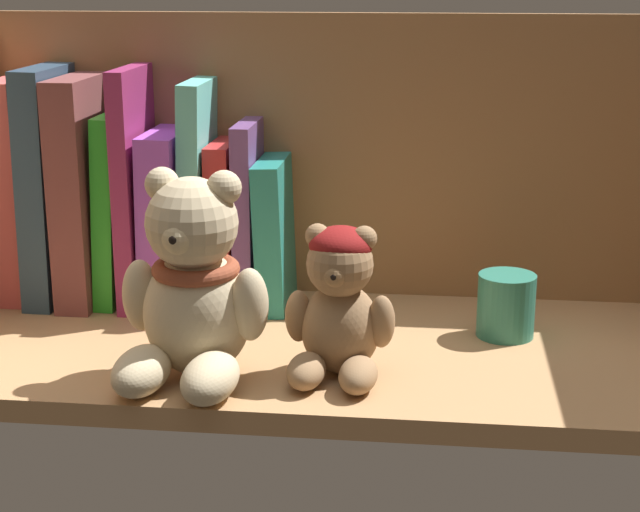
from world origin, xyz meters
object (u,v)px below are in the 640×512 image
at_px(book_1, 55,182).
at_px(book_8, 250,212).
at_px(book_5, 170,215).
at_px(book_0, 23,188).
at_px(book_2, 89,187).
at_px(pillar_candle, 506,305).
at_px(book_7, 226,222).
at_px(book_4, 140,184).
at_px(book_6, 200,192).
at_px(book_9, 276,231).
at_px(teddy_bear_larger, 193,292).
at_px(book_3, 119,205).
at_px(teddy_bear_smaller, 339,306).

relative_size(book_1, book_8, 1.28).
bearing_deg(book_5, book_8, 0.00).
xyz_separation_m(book_0, book_2, (0.07, 0.00, 0.00)).
distance_m(book_0, pillar_candle, 0.51).
height_order(book_2, book_8, book_2).
distance_m(book_0, book_7, 0.22).
relative_size(book_5, pillar_candle, 2.95).
distance_m(book_4, book_8, 0.12).
xyz_separation_m(book_2, book_6, (0.12, 0.00, -0.00)).
relative_size(book_5, book_6, 0.78).
height_order(book_2, book_6, book_2).
height_order(book_7, book_9, book_7).
distance_m(book_0, book_4, 0.13).
relative_size(book_2, book_4, 0.96).
height_order(book_1, teddy_bear_larger, book_1).
height_order(book_2, book_3, book_2).
distance_m(book_3, teddy_bear_smaller, 0.31).
distance_m(book_1, book_8, 0.21).
xyz_separation_m(book_0, book_4, (0.12, 0.00, 0.01)).
bearing_deg(book_0, book_1, 0.00).
bearing_deg(book_6, book_1, 180.00).
xyz_separation_m(book_8, teddy_bear_larger, (-0.01, -0.21, -0.02)).
xyz_separation_m(book_5, teddy_bear_larger, (0.07, -0.21, -0.01)).
bearing_deg(book_1, book_6, 0.00).
bearing_deg(book_3, book_1, 180.00).
bearing_deg(teddy_bear_smaller, pillar_candle, 37.16).
height_order(book_1, book_4, same).
xyz_separation_m(book_1, book_6, (0.15, 0.00, -0.01)).
bearing_deg(book_6, book_4, 180.00).
relative_size(book_1, book_5, 1.35).
bearing_deg(book_1, teddy_bear_larger, -46.92).
bearing_deg(book_3, pillar_candle, -11.15).
bearing_deg(pillar_candle, book_5, 167.15).
bearing_deg(teddy_bear_smaller, teddy_bear_larger, -171.07).
bearing_deg(pillar_candle, book_7, 164.60).
bearing_deg(pillar_candle, book_8, 163.17).
height_order(book_2, book_4, book_4).
height_order(book_1, book_2, book_1).
xyz_separation_m(book_6, pillar_candle, (0.31, -0.08, -0.08)).
distance_m(book_2, teddy_bear_smaller, 0.34).
xyz_separation_m(book_4, book_5, (0.03, 0.00, -0.03)).
xyz_separation_m(book_5, teddy_bear_smaller, (0.19, -0.19, -0.03)).
height_order(book_5, book_9, book_5).
bearing_deg(book_8, book_3, 180.00).
relative_size(book_9, teddy_bear_larger, 0.85).
bearing_deg(book_9, book_7, 180.00).
xyz_separation_m(book_9, teddy_bear_smaller, (0.08, -0.19, -0.01)).
bearing_deg(book_5, teddy_bear_smaller, -44.22).
bearing_deg(book_0, book_2, 0.00).
distance_m(book_6, book_9, 0.09).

